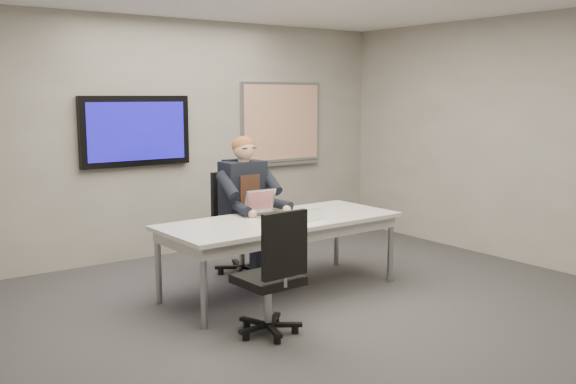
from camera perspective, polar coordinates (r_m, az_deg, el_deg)
floor at (r=5.58m, az=4.19°, el=-11.42°), size 6.00×6.00×0.02m
wall_back at (r=7.79m, az=-10.10°, el=4.75°), size 6.00×0.02×2.80m
wall_right at (r=7.55m, az=22.05°, el=4.14°), size 0.02×6.00×2.80m
conference_table at (r=6.20m, az=-0.66°, el=-3.15°), size 2.39×1.06×0.73m
tv_display at (r=7.53m, az=-13.38°, el=5.29°), size 1.30×0.09×0.80m
whiteboard at (r=8.55m, az=-0.60°, el=6.10°), size 1.25×0.08×1.10m
office_chair_far at (r=6.93m, az=-4.35°, el=-4.47°), size 0.56×0.56×1.09m
office_chair_near at (r=5.16m, az=-1.48°, el=-9.28°), size 0.51×0.51×1.03m
seated_person at (r=6.65m, az=-3.12°, el=-2.74°), size 0.46×0.80×1.49m
laptop at (r=6.39m, az=-2.06°, el=-1.49°), size 0.35×0.33×0.24m
name_tent at (r=6.11m, az=2.13°, el=-2.03°), size 0.27×0.10×0.11m
pen at (r=5.82m, az=0.15°, el=-3.04°), size 0.04×0.13×0.01m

